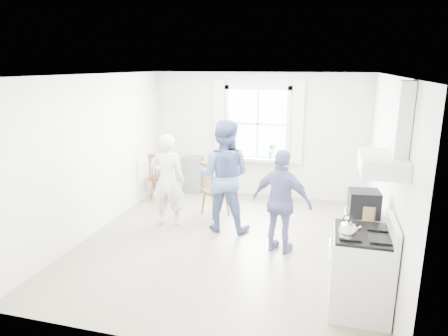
# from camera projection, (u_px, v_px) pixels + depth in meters

# --- Properties ---
(room_shell) EXTENTS (4.62, 5.12, 2.64)m
(room_shell) POSITION_uv_depth(u_px,v_px,m) (228.00, 163.00, 6.04)
(room_shell) COLOR gray
(room_shell) RESTS_ON ground
(window_assembly) EXTENTS (1.88, 0.24, 1.70)m
(window_assembly) POSITION_uv_depth(u_px,v_px,m) (257.00, 128.00, 8.29)
(window_assembly) COLOR white
(window_assembly) RESTS_ON room_shell
(range_hood) EXTENTS (0.45, 0.76, 0.94)m
(range_hood) POSITION_uv_depth(u_px,v_px,m) (389.00, 149.00, 4.10)
(range_hood) COLOR silver
(range_hood) RESTS_ON room_shell
(shelf_unit) EXTENTS (0.40, 0.30, 0.80)m
(shelf_unit) POSITION_uv_depth(u_px,v_px,m) (193.00, 174.00, 8.80)
(shelf_unit) COLOR gray
(shelf_unit) RESTS_ON ground
(gas_stove) EXTENTS (0.68, 0.76, 1.12)m
(gas_stove) POSITION_uv_depth(u_px,v_px,m) (361.00, 271.00, 4.50)
(gas_stove) COLOR silver
(gas_stove) RESTS_ON ground
(kettle) EXTENTS (0.19, 0.19, 0.27)m
(kettle) POSITION_uv_depth(u_px,v_px,m) (348.00, 230.00, 4.22)
(kettle) COLOR silver
(kettle) RESTS_ON gas_stove
(low_cabinet) EXTENTS (0.50, 0.55, 0.90)m
(low_cabinet) POSITION_uv_depth(u_px,v_px,m) (363.00, 248.00, 5.14)
(low_cabinet) COLOR silver
(low_cabinet) RESTS_ON ground
(stereo_stack) EXTENTS (0.39, 0.36, 0.33)m
(stereo_stack) POSITION_uv_depth(u_px,v_px,m) (364.00, 203.00, 4.97)
(stereo_stack) COLOR black
(stereo_stack) RESTS_ON low_cabinet
(cardboard_box) EXTENTS (0.33, 0.29, 0.18)m
(cardboard_box) POSITION_uv_depth(u_px,v_px,m) (365.00, 211.00, 4.92)
(cardboard_box) COLOR #8C6543
(cardboard_box) RESTS_ON low_cabinet
(windsor_chair_a) EXTENTS (0.51, 0.50, 1.00)m
(windsor_chair_a) POSITION_uv_depth(u_px,v_px,m) (159.00, 172.00, 8.21)
(windsor_chair_a) COLOR #4D3018
(windsor_chair_a) RESTS_ON ground
(windsor_chair_b) EXTENTS (0.60, 0.60, 1.03)m
(windsor_chair_b) POSITION_uv_depth(u_px,v_px,m) (210.00, 184.00, 7.30)
(windsor_chair_b) COLOR #4D3018
(windsor_chair_b) RESTS_ON ground
(person_left) EXTENTS (0.65, 0.65, 1.62)m
(person_left) POSITION_uv_depth(u_px,v_px,m) (168.00, 180.00, 6.88)
(person_left) COLOR silver
(person_left) RESTS_ON ground
(person_mid) EXTENTS (0.93, 0.93, 1.89)m
(person_mid) POSITION_uv_depth(u_px,v_px,m) (224.00, 176.00, 6.65)
(person_mid) COLOR #4E6191
(person_mid) RESTS_ON ground
(person_right) EXTENTS (1.13, 1.13, 1.57)m
(person_right) POSITION_uv_depth(u_px,v_px,m) (282.00, 202.00, 5.86)
(person_right) COLOR navy
(person_right) RESTS_ON ground
(potted_plant) EXTENTS (0.21, 0.21, 0.32)m
(potted_plant) POSITION_uv_depth(u_px,v_px,m) (272.00, 151.00, 8.24)
(potted_plant) COLOR #337436
(potted_plant) RESTS_ON window_assembly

